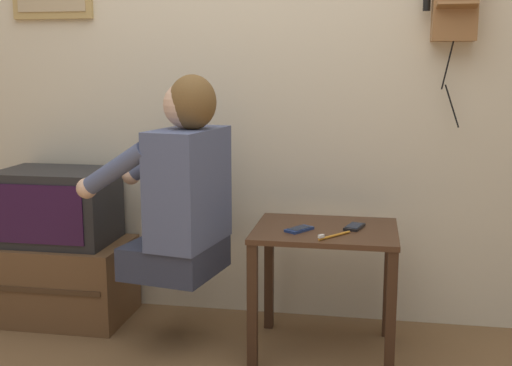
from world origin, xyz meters
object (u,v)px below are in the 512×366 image
television (57,206)px  toothbrush (332,236)px  cell_phone_spare (354,227)px  cell_phone_held (299,229)px  person (182,186)px

television → toothbrush: television is taller
television → cell_phone_spare: (1.42, -0.15, -0.00)m
cell_phone_held → toothbrush: toothbrush is taller
person → cell_phone_held: bearing=-80.2°
person → cell_phone_spare: person is taller
person → television: (-0.69, 0.23, -0.16)m
television → cell_phone_held: 1.21m
person → cell_phone_spare: size_ratio=6.29×
toothbrush → cell_phone_spare: bearing=-78.2°
television → cell_phone_held: television is taller
television → cell_phone_spare: television is taller
cell_phone_spare → cell_phone_held: bearing=-143.7°
television → toothbrush: bearing=-13.3°
person → toothbrush: size_ratio=5.74×
person → cell_phone_held: person is taller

